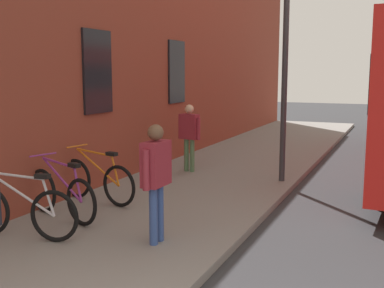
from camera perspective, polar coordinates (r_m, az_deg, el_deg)
ground at (r=8.61m, az=16.81°, el=-7.89°), size 60.00×60.00×0.00m
sidewalk_pavement at (r=11.12m, az=3.98°, el=-3.51°), size 24.00×3.50×0.12m
station_facade at (r=12.67m, az=-3.26°, el=14.51°), size 22.00×0.65×7.40m
bicycle_far_end at (r=6.97m, az=-19.89°, el=-7.59°), size 0.49×1.76×0.97m
bicycle_leaning_wall at (r=7.70m, az=-15.39°, el=-5.85°), size 0.67×1.71×0.97m
bicycle_end_of_row at (r=8.52m, az=-11.31°, el=-4.32°), size 0.51×1.75×0.97m
pedestrian_crossing_street at (r=6.28m, az=-4.34°, el=-3.30°), size 0.61×0.24×1.60m
pedestrian_by_facade at (r=10.85m, az=-0.33°, el=1.59°), size 0.29×0.58×1.55m
street_lamp at (r=10.03m, az=11.22°, el=13.21°), size 0.28×0.28×5.24m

